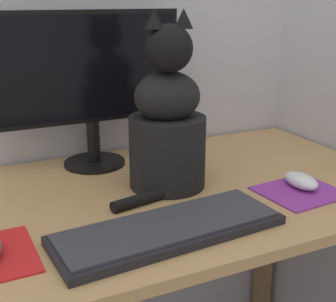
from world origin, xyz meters
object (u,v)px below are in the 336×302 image
(keyboard, at_px, (169,229))
(computer_mouse_right, at_px, (301,181))
(cat, at_px, (167,124))
(monitor, at_px, (90,79))

(keyboard, distance_m, computer_mouse_right, 0.40)
(computer_mouse_right, bearing_deg, cat, 150.80)
(computer_mouse_right, distance_m, cat, 0.36)
(monitor, bearing_deg, computer_mouse_right, -43.87)
(keyboard, height_order, cat, cat)
(monitor, distance_m, computer_mouse_right, 0.60)
(monitor, height_order, keyboard, monitor)
(monitor, bearing_deg, cat, -62.74)
(monitor, height_order, computer_mouse_right, monitor)
(monitor, height_order, cat, cat)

